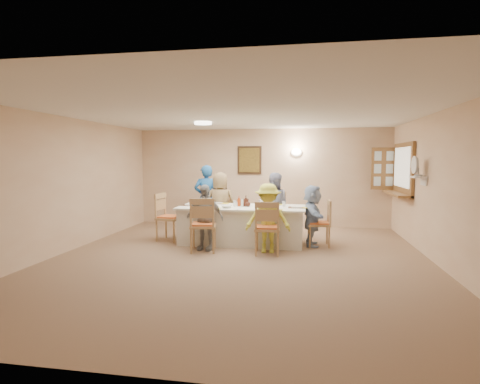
% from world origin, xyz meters
% --- Properties ---
extents(ground, '(7.00, 7.00, 0.00)m').
position_xyz_m(ground, '(0.00, 0.00, 0.00)').
color(ground, '#7B6047').
extents(room_walls, '(7.00, 7.00, 7.00)m').
position_xyz_m(room_walls, '(0.00, 0.00, 1.51)').
color(room_walls, beige).
rests_on(room_walls, ground).
extents(wall_picture, '(0.62, 0.05, 0.72)m').
position_xyz_m(wall_picture, '(-0.30, 3.46, 1.70)').
color(wall_picture, '#412816').
rests_on(wall_picture, room_walls).
extents(wall_sconce, '(0.26, 0.09, 0.18)m').
position_xyz_m(wall_sconce, '(0.90, 3.44, 1.90)').
color(wall_sconce, white).
rests_on(wall_sconce, room_walls).
extents(ceiling_light, '(0.36, 0.36, 0.05)m').
position_xyz_m(ceiling_light, '(-1.00, 1.50, 2.47)').
color(ceiling_light, white).
rests_on(ceiling_light, room_walls).
extents(serving_hatch, '(0.06, 1.50, 1.15)m').
position_xyz_m(serving_hatch, '(3.21, 2.40, 1.50)').
color(serving_hatch, brown).
rests_on(serving_hatch, room_walls).
extents(hatch_sill, '(0.30, 1.50, 0.05)m').
position_xyz_m(hatch_sill, '(3.09, 2.40, 0.97)').
color(hatch_sill, brown).
rests_on(hatch_sill, room_walls).
extents(shutter_door, '(0.55, 0.04, 1.00)m').
position_xyz_m(shutter_door, '(2.95, 3.16, 1.50)').
color(shutter_door, brown).
rests_on(shutter_door, room_walls).
extents(fan_shelf, '(0.22, 0.36, 0.03)m').
position_xyz_m(fan_shelf, '(3.13, 1.05, 1.40)').
color(fan_shelf, white).
rests_on(fan_shelf, room_walls).
extents(desk_fan, '(0.30, 0.30, 0.28)m').
position_xyz_m(desk_fan, '(3.10, 1.05, 1.55)').
color(desk_fan, '#A5A5A8').
rests_on(desk_fan, fan_shelf).
extents(dining_table, '(2.56, 1.08, 0.76)m').
position_xyz_m(dining_table, '(-0.15, 1.34, 0.38)').
color(dining_table, white).
rests_on(dining_table, ground).
extents(chair_back_left, '(0.47, 0.47, 0.95)m').
position_xyz_m(chair_back_left, '(-0.75, 2.14, 0.48)').
color(chair_back_left, tan).
rests_on(chair_back_left, ground).
extents(chair_back_right, '(0.56, 0.56, 1.00)m').
position_xyz_m(chair_back_right, '(0.45, 2.14, 0.50)').
color(chair_back_right, tan).
rests_on(chair_back_right, ground).
extents(chair_front_left, '(0.57, 0.57, 1.03)m').
position_xyz_m(chair_front_left, '(-0.75, 0.54, 0.51)').
color(chair_front_left, tan).
rests_on(chair_front_left, ground).
extents(chair_front_right, '(0.50, 0.50, 0.98)m').
position_xyz_m(chair_front_right, '(0.45, 0.54, 0.49)').
color(chair_front_right, tan).
rests_on(chair_front_right, ground).
extents(chair_left_end, '(0.55, 0.55, 1.01)m').
position_xyz_m(chair_left_end, '(-1.70, 1.34, 0.51)').
color(chair_left_end, tan).
rests_on(chair_left_end, ground).
extents(chair_right_end, '(0.47, 0.47, 0.93)m').
position_xyz_m(chair_right_end, '(1.40, 1.34, 0.46)').
color(chair_right_end, tan).
rests_on(chair_right_end, ground).
extents(diner_back_left, '(0.85, 0.68, 1.44)m').
position_xyz_m(diner_back_left, '(-0.75, 2.02, 0.72)').
color(diner_back_left, olive).
rests_on(diner_back_left, ground).
extents(diner_back_right, '(0.72, 0.58, 1.43)m').
position_xyz_m(diner_back_right, '(0.45, 2.02, 0.71)').
color(diner_back_right, '#888AAA').
rests_on(diner_back_right, ground).
extents(diner_front_left, '(0.82, 0.52, 1.25)m').
position_xyz_m(diner_front_left, '(-0.75, 0.66, 0.62)').
color(diner_front_left, '#959698').
rests_on(diner_front_left, ground).
extents(diner_front_right, '(0.87, 0.55, 1.28)m').
position_xyz_m(diner_front_right, '(0.45, 0.66, 0.64)').
color(diner_front_right, '#D7D744').
rests_on(diner_front_right, ground).
extents(diner_right_end, '(1.15, 0.45, 1.21)m').
position_xyz_m(diner_right_end, '(1.27, 1.34, 0.61)').
color(diner_right_end, '#9CB2D5').
rests_on(diner_right_end, ground).
extents(caregiver, '(0.77, 0.67, 1.59)m').
position_xyz_m(caregiver, '(-1.20, 2.49, 0.79)').
color(caregiver, '#205DA3').
rests_on(caregiver, ground).
extents(placemat_fl, '(0.35, 0.26, 0.01)m').
position_xyz_m(placemat_fl, '(-0.75, 0.92, 0.76)').
color(placemat_fl, '#472B19').
rests_on(placemat_fl, dining_table).
extents(plate_fl, '(0.25, 0.25, 0.02)m').
position_xyz_m(plate_fl, '(-0.75, 0.92, 0.77)').
color(plate_fl, white).
rests_on(plate_fl, dining_table).
extents(napkin_fl, '(0.14, 0.14, 0.01)m').
position_xyz_m(napkin_fl, '(-0.57, 0.87, 0.77)').
color(napkin_fl, yellow).
rests_on(napkin_fl, dining_table).
extents(placemat_fr, '(0.36, 0.27, 0.01)m').
position_xyz_m(placemat_fr, '(0.45, 0.92, 0.76)').
color(placemat_fr, '#472B19').
rests_on(placemat_fr, dining_table).
extents(plate_fr, '(0.26, 0.26, 0.02)m').
position_xyz_m(plate_fr, '(0.45, 0.92, 0.77)').
color(plate_fr, white).
rests_on(plate_fr, dining_table).
extents(napkin_fr, '(0.15, 0.15, 0.01)m').
position_xyz_m(napkin_fr, '(0.63, 0.87, 0.77)').
color(napkin_fr, yellow).
rests_on(napkin_fr, dining_table).
extents(placemat_bl, '(0.34, 0.25, 0.01)m').
position_xyz_m(placemat_bl, '(-0.75, 1.76, 0.76)').
color(placemat_bl, '#472B19').
rests_on(placemat_bl, dining_table).
extents(plate_bl, '(0.23, 0.23, 0.01)m').
position_xyz_m(plate_bl, '(-0.75, 1.76, 0.77)').
color(plate_bl, white).
rests_on(plate_bl, dining_table).
extents(napkin_bl, '(0.15, 0.15, 0.01)m').
position_xyz_m(napkin_bl, '(-0.57, 1.71, 0.77)').
color(napkin_bl, yellow).
rests_on(napkin_bl, dining_table).
extents(placemat_br, '(0.36, 0.26, 0.01)m').
position_xyz_m(placemat_br, '(0.45, 1.76, 0.76)').
color(placemat_br, '#472B19').
rests_on(placemat_br, dining_table).
extents(plate_br, '(0.25, 0.25, 0.02)m').
position_xyz_m(plate_br, '(0.45, 1.76, 0.77)').
color(plate_br, white).
rests_on(plate_br, dining_table).
extents(napkin_br, '(0.15, 0.15, 0.01)m').
position_xyz_m(napkin_br, '(0.63, 1.71, 0.77)').
color(napkin_br, yellow).
rests_on(napkin_br, dining_table).
extents(placemat_le, '(0.36, 0.26, 0.01)m').
position_xyz_m(placemat_le, '(-1.25, 1.34, 0.76)').
color(placemat_le, '#472B19').
rests_on(placemat_le, dining_table).
extents(plate_le, '(0.22, 0.22, 0.01)m').
position_xyz_m(plate_le, '(-1.25, 1.34, 0.77)').
color(plate_le, white).
rests_on(plate_le, dining_table).
extents(napkin_le, '(0.14, 0.14, 0.01)m').
position_xyz_m(napkin_le, '(-1.07, 1.29, 0.77)').
color(napkin_le, yellow).
rests_on(napkin_le, dining_table).
extents(placemat_re, '(0.35, 0.26, 0.01)m').
position_xyz_m(placemat_re, '(0.97, 1.34, 0.76)').
color(placemat_re, '#472B19').
rests_on(placemat_re, dining_table).
extents(plate_re, '(0.24, 0.24, 0.02)m').
position_xyz_m(plate_re, '(0.97, 1.34, 0.77)').
color(plate_re, white).
rests_on(plate_re, dining_table).
extents(napkin_re, '(0.15, 0.15, 0.01)m').
position_xyz_m(napkin_re, '(1.15, 1.29, 0.77)').
color(napkin_re, yellow).
rests_on(napkin_re, dining_table).
extents(teacup_a, '(0.18, 0.18, 0.10)m').
position_xyz_m(teacup_a, '(-0.93, 0.98, 0.81)').
color(teacup_a, white).
rests_on(teacup_a, dining_table).
extents(teacup_b, '(0.18, 0.18, 0.09)m').
position_xyz_m(teacup_b, '(0.21, 1.82, 0.81)').
color(teacup_b, white).
rests_on(teacup_b, dining_table).
extents(bowl_a, '(0.24, 0.24, 0.05)m').
position_xyz_m(bowl_a, '(-0.41, 1.07, 0.79)').
color(bowl_a, white).
rests_on(bowl_a, dining_table).
extents(bowl_b, '(0.24, 0.24, 0.06)m').
position_xyz_m(bowl_b, '(0.22, 1.61, 0.79)').
color(bowl_b, white).
rests_on(bowl_b, dining_table).
extents(condiment_ketchup, '(0.14, 0.14, 0.21)m').
position_xyz_m(condiment_ketchup, '(-0.21, 1.36, 0.87)').
color(condiment_ketchup, '#BE3F10').
rests_on(condiment_ketchup, dining_table).
extents(condiment_brown, '(0.11, 0.12, 0.22)m').
position_xyz_m(condiment_brown, '(-0.07, 1.38, 0.87)').
color(condiment_brown, '#3C1910').
rests_on(condiment_brown, dining_table).
extents(condiment_malt, '(0.11, 0.11, 0.14)m').
position_xyz_m(condiment_malt, '(-0.03, 1.34, 0.83)').
color(condiment_malt, '#3C1910').
rests_on(condiment_malt, dining_table).
extents(drinking_glass, '(0.07, 0.07, 0.11)m').
position_xyz_m(drinking_glass, '(-0.30, 1.39, 0.82)').
color(drinking_glass, silver).
rests_on(drinking_glass, dining_table).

